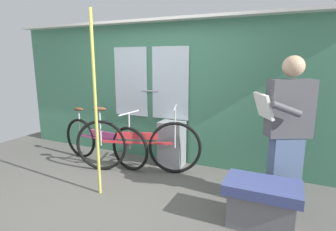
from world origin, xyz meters
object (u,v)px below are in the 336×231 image
Objects in this scene: bicycle_leaning_behind at (103,141)px; bench_seat_corner at (261,203)px; trash_bin_by_wall at (172,144)px; bicycle_near_door at (137,145)px; handrail_pole at (96,106)px; passenger_reading_newspaper at (287,130)px.

bench_seat_corner is (2.42, -0.70, -0.11)m from bicycle_leaning_behind.
bicycle_leaning_behind reaches higher than trash_bin_by_wall.
bicycle_near_door is 0.82× the size of handrail_pole.
bicycle_leaning_behind is (-0.65, 0.06, -0.05)m from bicycle_near_door.
bench_seat_corner is at bearing -38.33° from bicycle_near_door.
passenger_reading_newspaper is 1.75m from trash_bin_by_wall.
bicycle_near_door is 1.03× the size of bicycle_leaning_behind.
passenger_reading_newspaper is 2.34× the size of bench_seat_corner.
bicycle_leaning_behind is 1.22m from handrail_pole.
trash_bin_by_wall is 1.44m from handrail_pole.
trash_bin_by_wall is at bearing -47.66° from passenger_reading_newspaper.
bicycle_leaning_behind reaches higher than bench_seat_corner.
handrail_pole is at bearing -48.35° from bicycle_leaning_behind.
bicycle_near_door is at bearing 83.92° from handrail_pole.
handrail_pole is at bearing -11.23° from passenger_reading_newspaper.
handrail_pole is (-0.08, -0.75, 0.67)m from bicycle_near_door.
handrail_pole is at bearing -176.42° from bench_seat_corner.
passenger_reading_newspaper reaches higher than bicycle_near_door.
bicycle_near_door is at bearing 160.21° from bench_seat_corner.
bicycle_near_door is 2.54× the size of trash_bin_by_wall.
bench_seat_corner is at bearing 3.58° from handrail_pole.
trash_bin_by_wall is 0.98× the size of bench_seat_corner.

